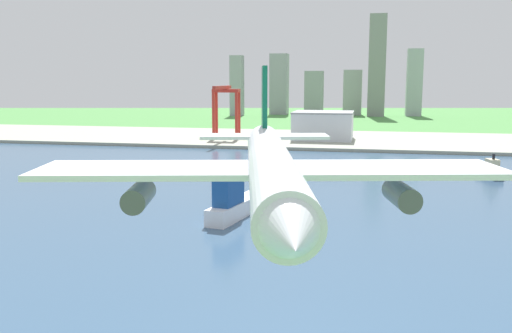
{
  "coord_description": "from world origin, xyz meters",
  "views": [
    {
      "loc": [
        35.19,
        27.72,
        50.59
      ],
      "look_at": [
        0.99,
        191.55,
        24.32
      ],
      "focal_mm": 38.95,
      "sensor_mm": 36.0,
      "label": 1
    }
  ],
  "objects_px": {
    "warehouse_main": "(323,125)",
    "port_crane_red": "(225,101)",
    "tugboat_small": "(490,171)",
    "airplane_landing": "(271,168)",
    "ferry_boat": "(234,203)"
  },
  "relations": [
    {
      "from": "airplane_landing",
      "to": "port_crane_red",
      "type": "height_order",
      "value": "airplane_landing"
    },
    {
      "from": "tugboat_small",
      "to": "warehouse_main",
      "type": "distance_m",
      "value": 179.22
    },
    {
      "from": "ferry_boat",
      "to": "tugboat_small",
      "type": "relative_size",
      "value": 1.77
    },
    {
      "from": "tugboat_small",
      "to": "port_crane_red",
      "type": "bearing_deg",
      "value": 142.8
    },
    {
      "from": "warehouse_main",
      "to": "ferry_boat",
      "type": "bearing_deg",
      "value": -92.2
    },
    {
      "from": "ferry_boat",
      "to": "warehouse_main",
      "type": "bearing_deg",
      "value": 87.8
    },
    {
      "from": "ferry_boat",
      "to": "tugboat_small",
      "type": "height_order",
      "value": "ferry_boat"
    },
    {
      "from": "tugboat_small",
      "to": "port_crane_red",
      "type": "xyz_separation_m",
      "value": [
        -178.59,
        135.53,
        29.57
      ]
    },
    {
      "from": "airplane_landing",
      "to": "tugboat_small",
      "type": "xyz_separation_m",
      "value": [
        69.39,
        259.73,
        -39.67
      ]
    },
    {
      "from": "port_crane_red",
      "to": "tugboat_small",
      "type": "bearing_deg",
      "value": -37.2
    },
    {
      "from": "tugboat_small",
      "to": "ferry_boat",
      "type": "bearing_deg",
      "value": -134.83
    },
    {
      "from": "ferry_boat",
      "to": "port_crane_red",
      "type": "height_order",
      "value": "port_crane_red"
    },
    {
      "from": "ferry_boat",
      "to": "airplane_landing",
      "type": "bearing_deg",
      "value": -74.78
    },
    {
      "from": "warehouse_main",
      "to": "port_crane_red",
      "type": "bearing_deg",
      "value": -170.72
    },
    {
      "from": "ferry_boat",
      "to": "tugboat_small",
      "type": "xyz_separation_m",
      "value": [
        109.97,
        110.61,
        -2.13
      ]
    }
  ]
}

